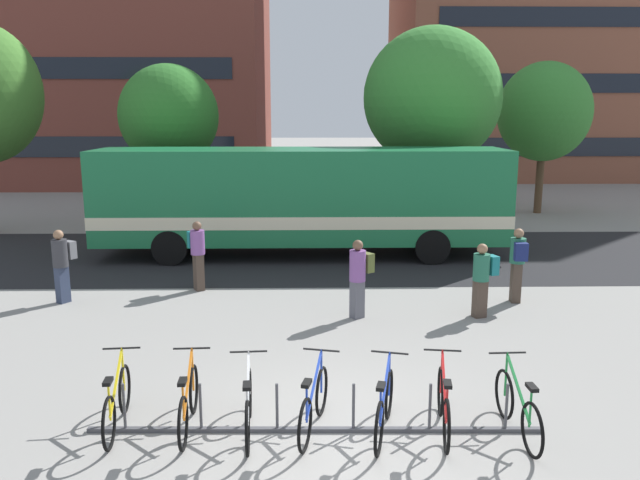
{
  "coord_description": "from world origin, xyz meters",
  "views": [
    {
      "loc": [
        -0.45,
        -7.68,
        4.26
      ],
      "look_at": [
        -0.2,
        4.95,
        1.68
      ],
      "focal_mm": 35.23,
      "sensor_mm": 36.0,
      "label": 1
    }
  ],
  "objects_px": {
    "commuter_teal_pack_0": "(197,250)",
    "street_tree_3": "(432,98)",
    "parked_bicycle_red_5": "(444,406)",
    "parked_bicycle_orange_1": "(189,403)",
    "parked_bicycle_yellow_0": "(117,403)",
    "city_bus": "(304,197)",
    "commuter_grey_pack_1": "(62,261)",
    "street_tree_2": "(544,112)",
    "parked_bicycle_blue_3": "(314,405)",
    "parked_bicycle_white_2": "(248,407)",
    "commuter_olive_pack_3": "(359,273)",
    "parked_bicycle_blue_4": "(384,408)",
    "commuter_navy_pack_4": "(518,260)",
    "street_tree_0": "(169,116)",
    "commuter_teal_pack_2": "(483,275)",
    "parked_bicycle_green_6": "(518,409)"
  },
  "relations": [
    {
      "from": "parked_bicycle_yellow_0",
      "to": "commuter_navy_pack_4",
      "type": "bearing_deg",
      "value": -57.11
    },
    {
      "from": "commuter_teal_pack_0",
      "to": "street_tree_3",
      "type": "distance_m",
      "value": 11.25
    },
    {
      "from": "commuter_teal_pack_2",
      "to": "commuter_navy_pack_4",
      "type": "bearing_deg",
      "value": -154.92
    },
    {
      "from": "city_bus",
      "to": "street_tree_2",
      "type": "relative_size",
      "value": 1.9
    },
    {
      "from": "parked_bicycle_white_2",
      "to": "parked_bicycle_red_5",
      "type": "height_order",
      "value": "same"
    },
    {
      "from": "city_bus",
      "to": "commuter_grey_pack_1",
      "type": "distance_m",
      "value": 7.21
    },
    {
      "from": "commuter_grey_pack_1",
      "to": "street_tree_2",
      "type": "distance_m",
      "value": 20.24
    },
    {
      "from": "commuter_teal_pack_0",
      "to": "commuter_grey_pack_1",
      "type": "distance_m",
      "value": 3.04
    },
    {
      "from": "parked_bicycle_red_5",
      "to": "street_tree_0",
      "type": "height_order",
      "value": "street_tree_0"
    },
    {
      "from": "parked_bicycle_yellow_0",
      "to": "parked_bicycle_green_6",
      "type": "relative_size",
      "value": 1.0
    },
    {
      "from": "commuter_teal_pack_0",
      "to": "commuter_navy_pack_4",
      "type": "distance_m",
      "value": 7.49
    },
    {
      "from": "parked_bicycle_yellow_0",
      "to": "street_tree_2",
      "type": "relative_size",
      "value": 0.27
    },
    {
      "from": "parked_bicycle_yellow_0",
      "to": "parked_bicycle_blue_3",
      "type": "xyz_separation_m",
      "value": [
        2.67,
        -0.11,
        0.0
      ]
    },
    {
      "from": "parked_bicycle_orange_1",
      "to": "street_tree_0",
      "type": "height_order",
      "value": "street_tree_0"
    },
    {
      "from": "parked_bicycle_white_2",
      "to": "parked_bicycle_blue_4",
      "type": "xyz_separation_m",
      "value": [
        1.81,
        -0.06,
        0.0
      ]
    },
    {
      "from": "parked_bicycle_blue_4",
      "to": "parked_bicycle_red_5",
      "type": "bearing_deg",
      "value": -71.44
    },
    {
      "from": "street_tree_0",
      "to": "street_tree_2",
      "type": "xyz_separation_m",
      "value": [
        14.69,
        4.28,
        0.15
      ]
    },
    {
      "from": "parked_bicycle_yellow_0",
      "to": "street_tree_3",
      "type": "height_order",
      "value": "street_tree_3"
    },
    {
      "from": "commuter_teal_pack_2",
      "to": "commuter_navy_pack_4",
      "type": "distance_m",
      "value": 1.47
    },
    {
      "from": "parked_bicycle_orange_1",
      "to": "parked_bicycle_red_5",
      "type": "xyz_separation_m",
      "value": [
        3.45,
        -0.14,
        0.0
      ]
    },
    {
      "from": "parked_bicycle_yellow_0",
      "to": "commuter_grey_pack_1",
      "type": "height_order",
      "value": "commuter_grey_pack_1"
    },
    {
      "from": "parked_bicycle_orange_1",
      "to": "commuter_teal_pack_0",
      "type": "height_order",
      "value": "commuter_teal_pack_0"
    },
    {
      "from": "parked_bicycle_orange_1",
      "to": "commuter_teal_pack_2",
      "type": "distance_m",
      "value": 7.1
    },
    {
      "from": "city_bus",
      "to": "parked_bicycle_yellow_0",
      "type": "bearing_deg",
      "value": -103.06
    },
    {
      "from": "city_bus",
      "to": "commuter_teal_pack_0",
      "type": "distance_m",
      "value": 4.57
    },
    {
      "from": "commuter_grey_pack_1",
      "to": "street_tree_0",
      "type": "relative_size",
      "value": 0.29
    },
    {
      "from": "parked_bicycle_blue_4",
      "to": "commuter_navy_pack_4",
      "type": "distance_m",
      "value": 7.01
    },
    {
      "from": "city_bus",
      "to": "commuter_grey_pack_1",
      "type": "relative_size",
      "value": 7.15
    },
    {
      "from": "city_bus",
      "to": "parked_bicycle_yellow_0",
      "type": "relative_size",
      "value": 6.99
    },
    {
      "from": "parked_bicycle_yellow_0",
      "to": "parked_bicycle_red_5",
      "type": "relative_size",
      "value": 1.0
    },
    {
      "from": "parked_bicycle_blue_4",
      "to": "commuter_grey_pack_1",
      "type": "bearing_deg",
      "value": 61.1
    },
    {
      "from": "parked_bicycle_yellow_0",
      "to": "parked_bicycle_white_2",
      "type": "bearing_deg",
      "value": -100.2
    },
    {
      "from": "parked_bicycle_red_5",
      "to": "parked_bicycle_blue_4",
      "type": "bearing_deg",
      "value": 101.96
    },
    {
      "from": "parked_bicycle_yellow_0",
      "to": "commuter_olive_pack_3",
      "type": "height_order",
      "value": "commuter_olive_pack_3"
    },
    {
      "from": "parked_bicycle_white_2",
      "to": "commuter_olive_pack_3",
      "type": "bearing_deg",
      "value": -24.61
    },
    {
      "from": "parked_bicycle_white_2",
      "to": "street_tree_0",
      "type": "xyz_separation_m",
      "value": [
        -4.01,
        14.46,
        3.73
      ]
    },
    {
      "from": "commuter_grey_pack_1",
      "to": "parked_bicycle_red_5",
      "type": "bearing_deg",
      "value": 83.14
    },
    {
      "from": "parked_bicycle_blue_3",
      "to": "street_tree_0",
      "type": "xyz_separation_m",
      "value": [
        -4.88,
        14.41,
        3.73
      ]
    },
    {
      "from": "commuter_grey_pack_1",
      "to": "parked_bicycle_blue_3",
      "type": "bearing_deg",
      "value": 75.66
    },
    {
      "from": "parked_bicycle_white_2",
      "to": "commuter_olive_pack_3",
      "type": "height_order",
      "value": "commuter_olive_pack_3"
    },
    {
      "from": "parked_bicycle_white_2",
      "to": "parked_bicycle_green_6",
      "type": "relative_size",
      "value": 1.0
    },
    {
      "from": "parked_bicycle_orange_1",
      "to": "parked_bicycle_white_2",
      "type": "relative_size",
      "value": 1.0
    },
    {
      "from": "parked_bicycle_white_2",
      "to": "commuter_teal_pack_0",
      "type": "bearing_deg",
      "value": 11.17
    },
    {
      "from": "parked_bicycle_green_6",
      "to": "commuter_teal_pack_0",
      "type": "relative_size",
      "value": 1.01
    },
    {
      "from": "parked_bicycle_blue_3",
      "to": "street_tree_0",
      "type": "height_order",
      "value": "street_tree_0"
    },
    {
      "from": "city_bus",
      "to": "commuter_grey_pack_1",
      "type": "bearing_deg",
      "value": -139.27
    },
    {
      "from": "commuter_teal_pack_0",
      "to": "parked_bicycle_yellow_0",
      "type": "bearing_deg",
      "value": -29.42
    },
    {
      "from": "parked_bicycle_red_5",
      "to": "commuter_teal_pack_0",
      "type": "distance_m",
      "value": 8.37
    },
    {
      "from": "commuter_teal_pack_2",
      "to": "commuter_navy_pack_4",
      "type": "xyz_separation_m",
      "value": [
        1.07,
        1.01,
        0.08
      ]
    },
    {
      "from": "parked_bicycle_yellow_0",
      "to": "street_tree_3",
      "type": "distance_m",
      "value": 16.92
    }
  ]
}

